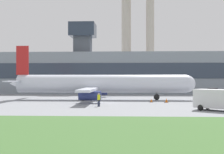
# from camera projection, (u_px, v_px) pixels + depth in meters

# --- Properties ---
(ground_plane) EXTENTS (400.00, 400.00, 0.00)m
(ground_plane) POSITION_uv_depth(u_px,v_px,m) (103.00, 102.00, 48.84)
(ground_plane) COLOR gray
(terminal_building) EXTENTS (87.88, 15.86, 17.93)m
(terminal_building) POSITION_uv_depth(u_px,v_px,m) (112.00, 73.00, 80.31)
(terminal_building) COLOR gray
(terminal_building) RESTS_ON ground_plane
(smokestack_left) EXTENTS (3.94, 3.94, 39.91)m
(smokestack_left) POSITION_uv_depth(u_px,v_px,m) (126.00, 33.00, 113.86)
(smokestack_left) COLOR #B2A899
(smokestack_left) RESTS_ON ground_plane
(smokestack_right) EXTENTS (3.36, 3.36, 35.24)m
(smokestack_right) POSITION_uv_depth(u_px,v_px,m) (150.00, 39.00, 111.83)
(smokestack_right) COLOR #B2A899
(smokestack_right) RESTS_ON ground_plane
(airplane) EXTENTS (32.56, 26.23, 9.49)m
(airplane) POSITION_uv_depth(u_px,v_px,m) (99.00, 84.00, 54.31)
(airplane) COLOR silver
(airplane) RESTS_ON ground_plane
(pushback_tug) EXTENTS (3.61, 3.03, 2.16)m
(pushback_tug) POSITION_uv_depth(u_px,v_px,m) (213.00, 95.00, 52.16)
(pushback_tug) COLOR white
(pushback_tug) RESTS_ON ground_plane
(baggage_truck) EXTENTS (6.40, 5.53, 2.49)m
(baggage_truck) POSITION_uv_depth(u_px,v_px,m) (218.00, 100.00, 36.37)
(baggage_truck) COLOR #2D4C93
(baggage_truck) RESTS_ON ground_plane
(ground_crew_person) EXTENTS (0.54, 0.54, 1.81)m
(ground_crew_person) POSITION_uv_depth(u_px,v_px,m) (99.00, 100.00, 41.81)
(ground_crew_person) COLOR #23283D
(ground_crew_person) RESTS_ON ground_plane
(traffic_cone_near_nose) EXTENTS (0.67, 0.67, 0.64)m
(traffic_cone_near_nose) POSITION_uv_depth(u_px,v_px,m) (166.00, 101.00, 48.43)
(traffic_cone_near_nose) COLOR black
(traffic_cone_near_nose) RESTS_ON ground_plane
(traffic_cone_wingtip) EXTENTS (0.59, 0.59, 0.55)m
(traffic_cone_wingtip) POSITION_uv_depth(u_px,v_px,m) (151.00, 101.00, 49.04)
(traffic_cone_wingtip) COLOR black
(traffic_cone_wingtip) RESTS_ON ground_plane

